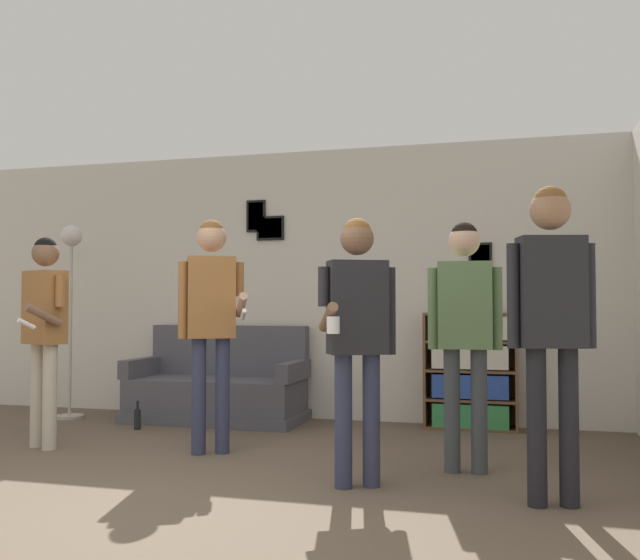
{
  "coord_description": "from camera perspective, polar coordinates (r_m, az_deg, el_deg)",
  "views": [
    {
      "loc": [
        2.15,
        -3.25,
        1.13
      ],
      "look_at": [
        0.73,
        1.82,
        1.32
      ],
      "focal_mm": 40.0,
      "sensor_mm": 36.0,
      "label": 1
    }
  ],
  "objects": [
    {
      "name": "person_spectator_far_right",
      "position": [
        4.25,
        18.02,
        -1.94
      ],
      "size": [
        0.49,
        0.28,
        1.81
      ],
      "color": "black",
      "rests_on": "ground_plane"
    },
    {
      "name": "person_spectator_near_bookshelf",
      "position": [
        4.95,
        11.51,
        -2.97
      ],
      "size": [
        0.5,
        0.23,
        1.7
      ],
      "color": "#3D4247",
      "rests_on": "ground_plane"
    },
    {
      "name": "person_watcher_holding_cup",
      "position": [
        4.47,
        3.0,
        -3.29
      ],
      "size": [
        0.45,
        0.55,
        1.68
      ],
      "color": "#2D334C",
      "rests_on": "ground_plane"
    },
    {
      "name": "person_player_foreground_left",
      "position": [
        6.09,
        -21.19,
        -2.85
      ],
      "size": [
        0.47,
        0.57,
        1.68
      ],
      "color": "#B7AD99",
      "rests_on": "ground_plane"
    },
    {
      "name": "bottle_on_floor",
      "position": [
        6.82,
        -14.39,
        -10.67
      ],
      "size": [
        0.06,
        0.06,
        0.26
      ],
      "color": "black",
      "rests_on": "ground_plane"
    },
    {
      "name": "couch",
      "position": [
        7.15,
        -8.15,
        -8.7
      ],
      "size": [
        1.72,
        0.8,
        0.93
      ],
      "color": "#4C4C56",
      "rests_on": "ground_plane"
    },
    {
      "name": "ground_plane",
      "position": [
        4.05,
        -18.08,
        -18.14
      ],
      "size": [
        20.0,
        20.0,
        0.0
      ],
      "primitive_type": "plane",
      "color": "brown"
    },
    {
      "name": "drinking_cup",
      "position": [
        6.71,
        11.28,
        -2.19
      ],
      "size": [
        0.08,
        0.08,
        0.09
      ],
      "color": "blue",
      "rests_on": "bookshelf"
    },
    {
      "name": "floor_lamp",
      "position": [
        7.62,
        -19.28,
        0.24
      ],
      "size": [
        0.28,
        0.28,
        1.95
      ],
      "color": "#ADA89E",
      "rests_on": "ground_plane"
    },
    {
      "name": "bookshelf",
      "position": [
        6.74,
        11.96,
        -7.13
      ],
      "size": [
        0.84,
        0.3,
        1.06
      ],
      "color": "brown",
      "rests_on": "ground_plane"
    },
    {
      "name": "wall_back",
      "position": [
        7.24,
        -1.62,
        -0.3
      ],
      "size": [
        8.69,
        0.08,
        2.7
      ],
      "color": "beige",
      "rests_on": "ground_plane"
    },
    {
      "name": "person_player_foreground_center",
      "position": [
        5.53,
        -8.7,
        -2.16
      ],
      "size": [
        0.6,
        0.4,
        1.79
      ],
      "color": "#2D334C",
      "rests_on": "ground_plane"
    }
  ]
}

